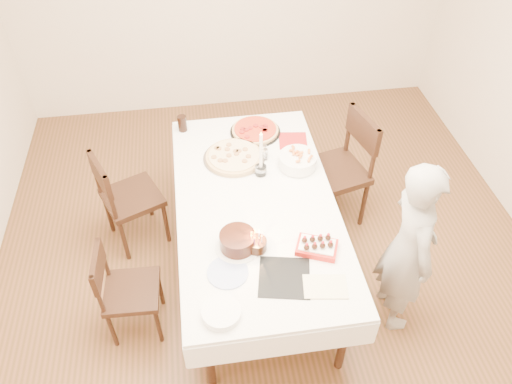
{
  "coord_description": "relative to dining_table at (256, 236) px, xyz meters",
  "views": [
    {
      "loc": [
        -0.49,
        -2.46,
        3.28
      ],
      "look_at": [
        -0.12,
        0.06,
        0.85
      ],
      "focal_mm": 35.0,
      "sensor_mm": 36.0,
      "label": 1
    }
  ],
  "objects": [
    {
      "name": "floor",
      "position": [
        0.12,
        -0.06,
        -0.38
      ],
      "size": [
        5.0,
        5.0,
        0.0
      ],
      "primitive_type": "plane",
      "color": "#52381C",
      "rests_on": "ground"
    },
    {
      "name": "dining_table",
      "position": [
        0.0,
        0.0,
        0.0
      ],
      "size": [
        1.67,
        2.37,
        0.75
      ],
      "primitive_type": "cube",
      "rotation": [
        0.0,
        0.0,
        0.27
      ],
      "color": "white",
      "rests_on": "floor"
    },
    {
      "name": "chair_right_savory",
      "position": [
        0.74,
        0.49,
        0.14
      ],
      "size": [
        0.64,
        0.64,
        1.03
      ],
      "primitive_type": null,
      "rotation": [
        0.0,
        0.0,
        0.25
      ],
      "color": "#331A11",
      "rests_on": "floor"
    },
    {
      "name": "chair_left_savory",
      "position": [
        -0.94,
        0.49,
        0.09
      ],
      "size": [
        0.62,
        0.62,
        0.92
      ],
      "primitive_type": null,
      "rotation": [
        0.0,
        0.0,
        3.55
      ],
      "color": "#331A11",
      "rests_on": "floor"
    },
    {
      "name": "chair_left_dessert",
      "position": [
        -0.93,
        -0.4,
        0.03
      ],
      "size": [
        0.43,
        0.43,
        0.8
      ],
      "primitive_type": null,
      "rotation": [
        0.0,
        0.0,
        3.1
      ],
      "color": "#331A11",
      "rests_on": "floor"
    },
    {
      "name": "person",
      "position": [
        0.95,
        -0.55,
        0.34
      ],
      "size": [
        0.35,
        0.53,
        1.44
      ],
      "primitive_type": "imported",
      "rotation": [
        0.0,
        0.0,
        1.56
      ],
      "color": "#A09B97",
      "rests_on": "floor"
    },
    {
      "name": "pizza_white",
      "position": [
        -0.1,
        0.5,
        0.4
      ],
      "size": [
        0.54,
        0.54,
        0.04
      ],
      "primitive_type": "cylinder",
      "rotation": [
        0.0,
        0.0,
        -0.11
      ],
      "color": "beige",
      "rests_on": "dining_table"
    },
    {
      "name": "pizza_pepperoni",
      "position": [
        0.12,
        0.82,
        0.4
      ],
      "size": [
        0.49,
        0.49,
        0.04
      ],
      "primitive_type": "cylinder",
      "rotation": [
        0.0,
        0.0,
        0.16
      ],
      "color": "red",
      "rests_on": "dining_table"
    },
    {
      "name": "red_placemat",
      "position": [
        0.41,
        0.66,
        0.38
      ],
      "size": [
        0.26,
        0.26,
        0.01
      ],
      "primitive_type": "cube",
      "rotation": [
        0.0,
        0.0,
        -0.14
      ],
      "color": "#B21E1E",
      "rests_on": "dining_table"
    },
    {
      "name": "pasta_bowl",
      "position": [
        0.38,
        0.34,
        0.43
      ],
      "size": [
        0.33,
        0.33,
        0.09
      ],
      "primitive_type": "cylinder",
      "rotation": [
        0.0,
        0.0,
        0.13
      ],
      "color": "white",
      "rests_on": "dining_table"
    },
    {
      "name": "taper_candle",
      "position": [
        0.08,
        0.29,
        0.58
      ],
      "size": [
        0.11,
        0.11,
        0.4
      ],
      "primitive_type": "cylinder",
      "rotation": [
        0.0,
        0.0,
        -0.3
      ],
      "color": "white",
      "rests_on": "dining_table"
    },
    {
      "name": "shaker_pair",
      "position": [
        0.14,
        0.46,
        0.43
      ],
      "size": [
        0.11,
        0.11,
        0.1
      ],
      "primitive_type": null,
      "rotation": [
        0.0,
        0.0,
        -0.28
      ],
      "color": "white",
      "rests_on": "dining_table"
    },
    {
      "name": "cola_glass",
      "position": [
        -0.48,
        0.94,
        0.44
      ],
      "size": [
        0.09,
        0.09,
        0.14
      ],
      "primitive_type": "cylinder",
      "rotation": [
        0.0,
        0.0,
        -0.27
      ],
      "color": "black",
      "rests_on": "dining_table"
    },
    {
      "name": "layer_cake",
      "position": [
        -0.18,
        -0.4,
        0.43
      ],
      "size": [
        0.38,
        0.38,
        0.12
      ],
      "primitive_type": "cylinder",
      "rotation": [
        0.0,
        0.0,
        -0.32
      ],
      "color": "black",
      "rests_on": "dining_table"
    },
    {
      "name": "cake_board",
      "position": [
        0.08,
        -0.69,
        0.38
      ],
      "size": [
        0.38,
        0.38,
        0.01
      ],
      "primitive_type": "cube",
      "rotation": [
        0.0,
        0.0,
        -0.2
      ],
      "color": "black",
      "rests_on": "dining_table"
    },
    {
      "name": "birthday_cake",
      "position": [
        -0.06,
        -0.44,
        0.46
      ],
      "size": [
        0.17,
        0.17,
        0.14
      ],
      "primitive_type": "cylinder",
      "rotation": [
        0.0,
        0.0,
        -0.31
      ],
      "color": "#34180E",
      "rests_on": "dining_table"
    },
    {
      "name": "strawberry_box",
      "position": [
        0.33,
        -0.5,
        0.41
      ],
      "size": [
        0.31,
        0.26,
        0.07
      ],
      "primitive_type": null,
      "rotation": [
        0.0,
        0.0,
        -0.39
      ],
      "color": "#B51C14",
      "rests_on": "dining_table"
    },
    {
      "name": "box_lid",
      "position": [
        0.31,
        -0.8,
        0.38
      ],
      "size": [
        0.29,
        0.22,
        0.02
      ],
      "primitive_type": "cube",
      "rotation": [
        0.0,
        0.0,
        -0.15
      ],
      "color": "beige",
      "rests_on": "dining_table"
    },
    {
      "name": "plate_stack",
      "position": [
        -0.34,
        -0.9,
        0.4
      ],
      "size": [
        0.24,
        0.24,
        0.05
      ],
      "primitive_type": "cylinder",
      "rotation": [
        0.0,
        0.0,
        0.05
      ],
      "color": "white",
      "rests_on": "dining_table"
    },
    {
      "name": "china_plate",
      "position": [
        -0.27,
        -0.6,
        0.38
      ],
      "size": [
        0.29,
        0.29,
        0.01
      ],
      "primitive_type": "cylinder",
      "rotation": [
        0.0,
        0.0,
        -0.09
      ],
      "color": "white",
      "rests_on": "dining_table"
    }
  ]
}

